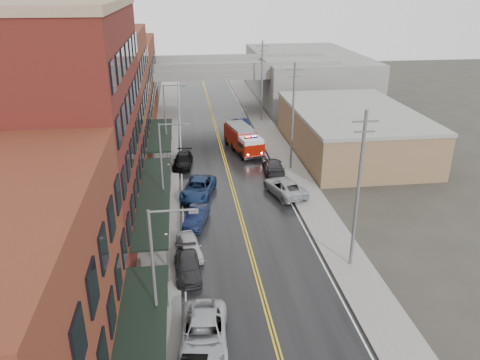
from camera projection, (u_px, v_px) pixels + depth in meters
road at (233, 189)px, 48.15m from camera, size 11.00×160.00×0.02m
sidewalk_left at (161, 193)px, 47.27m from camera, size 3.00×160.00×0.15m
sidewalk_right at (302, 185)px, 48.97m from camera, size 3.00×160.00×0.15m
curb_left at (178, 192)px, 47.46m from camera, size 0.30×160.00×0.15m
curb_right at (287, 186)px, 48.78m from camera, size 0.30×160.00×0.15m
brick_building_b at (74, 130)px, 36.70m from camera, size 9.00×20.00×18.00m
brick_building_c at (106, 98)px, 53.27m from camera, size 9.00×15.00×15.00m
brick_building_far at (123, 82)px, 69.84m from camera, size 9.00×20.00×12.00m
tan_building at (351, 132)px, 58.17m from camera, size 14.00×22.00×5.00m
right_far_block at (306, 76)px, 85.23m from camera, size 18.00×30.00×8.00m
awning_1 at (155, 195)px, 39.72m from camera, size 2.60×18.00×3.09m
awning_2 at (161, 134)px, 55.70m from camera, size 2.60×13.00×3.09m
globe_lamp_1 at (167, 243)px, 33.71m from camera, size 0.44×0.44×3.12m
globe_lamp_2 at (169, 172)px, 46.50m from camera, size 0.44×0.44×3.12m
street_lamp_0 at (158, 273)px, 25.27m from camera, size 2.64×0.22×9.00m
street_lamp_1 at (164, 167)px, 39.88m from camera, size 2.64×0.22×9.00m
street_lamp_2 at (167, 117)px, 54.50m from camera, size 2.64×0.22×9.00m
utility_pole_0 at (358, 189)px, 32.83m from camera, size 1.80×0.24×12.00m
utility_pole_1 at (293, 115)px, 51.10m from camera, size 1.80×0.24×12.00m
utility_pole_2 at (262, 80)px, 69.37m from camera, size 1.80×0.24×12.00m
overpass at (210, 75)px, 75.05m from camera, size 40.00×10.00×7.50m
fire_truck at (243, 139)px, 58.50m from camera, size 4.56×8.51×2.97m
parked_car_left_2 at (204, 334)px, 27.16m from camera, size 3.23×6.19×1.67m
parked_car_left_3 at (188, 266)px, 33.99m from camera, size 2.03×4.66×1.34m
parked_car_left_4 at (189, 246)px, 36.41m from camera, size 2.32×4.43×1.44m
parked_car_left_5 at (197, 217)px, 41.01m from camera, size 2.70×4.67×1.45m
parked_car_left_6 at (198, 188)px, 46.44m from camera, size 4.26×6.48×1.66m
parked_car_left_7 at (183, 160)px, 53.93m from camera, size 2.64×5.26×1.47m
parked_car_right_0 at (285, 187)px, 46.77m from camera, size 4.16×6.34×1.62m
parked_car_right_1 at (273, 166)px, 52.22m from camera, size 2.44×5.34×1.51m
parked_car_right_2 at (251, 144)px, 59.03m from camera, size 2.01×4.85×1.64m
parked_car_right_3 at (241, 123)px, 68.58m from camera, size 2.42×4.50×1.41m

